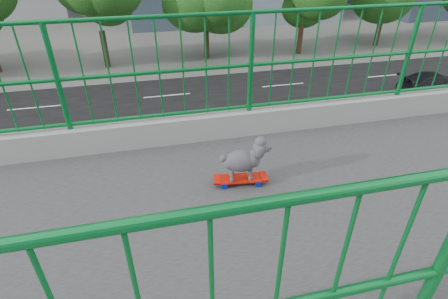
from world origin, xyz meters
TOP-DOWN VIEW (x-y plane):
  - road at (-13.00, 0.00)m, footprint 18.00×90.00m
  - railing at (0.00, 0.00)m, footprint 3.00×24.00m
  - skateboard at (-0.44, -0.36)m, footprint 0.22×0.54m
  - poodle at (-0.43, -0.34)m, footprint 0.24×0.49m
  - car_0 at (-6.00, 1.04)m, footprint 1.79×4.44m
  - car_1 at (-9.20, 9.81)m, footprint 1.62×4.65m
  - car_2 at (-12.40, 0.79)m, footprint 2.50×5.43m
  - car_3 at (-15.60, 17.00)m, footprint 1.86×4.58m
  - car_7 at (-12.40, 8.04)m, footprint 2.02×4.98m

SIDE VIEW (x-z plane):
  - road at x=-13.00m, z-range 0.00..0.02m
  - car_3 at x=-15.60m, z-range 0.00..1.33m
  - car_7 at x=-12.40m, z-range 0.00..1.45m
  - car_2 at x=-12.40m, z-range 0.00..1.51m
  - car_0 at x=-6.00m, z-range 0.00..1.51m
  - car_1 at x=-9.20m, z-range 0.00..1.53m
  - skateboard at x=-0.44m, z-range 7.02..7.09m
  - railing at x=0.00m, z-range 6.50..7.92m
  - poodle at x=-0.43m, z-range 7.08..7.49m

